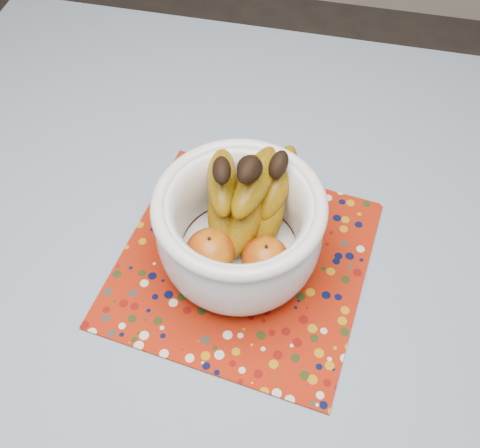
% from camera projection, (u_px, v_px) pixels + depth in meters
% --- Properties ---
extents(table, '(1.20, 1.20, 0.75)m').
position_uv_depth(table, '(219.00, 308.00, 0.94)').
color(table, brown).
rests_on(table, ground).
extents(tablecloth, '(1.32, 1.32, 0.01)m').
position_uv_depth(tablecloth, '(217.00, 284.00, 0.88)').
color(tablecloth, slate).
rests_on(tablecloth, table).
extents(placemat, '(0.42, 0.42, 0.00)m').
position_uv_depth(placemat, '(243.00, 262.00, 0.89)').
color(placemat, '#9A1C08').
rests_on(placemat, tablecloth).
extents(fruit_bowl, '(0.25, 0.27, 0.21)m').
position_uv_depth(fruit_bowl, '(242.00, 220.00, 0.83)').
color(fruit_bowl, white).
rests_on(fruit_bowl, placemat).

